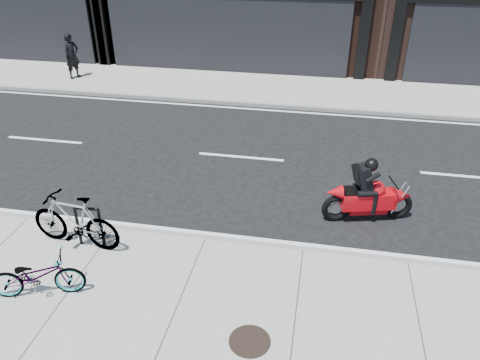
% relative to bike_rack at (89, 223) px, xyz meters
% --- Properties ---
extents(ground, '(120.00, 120.00, 0.00)m').
position_rel_bike_rack_xyz_m(ground, '(2.18, 2.60, -0.65)').
color(ground, black).
rests_on(ground, ground).
extents(sidewalk_far, '(60.00, 3.50, 0.13)m').
position_rel_bike_rack_xyz_m(sidewalk_far, '(2.18, 10.35, -0.59)').
color(sidewalk_far, gray).
rests_on(sidewalk_far, ground).
extents(bike_rack, '(0.53, 0.10, 0.89)m').
position_rel_bike_rack_xyz_m(bike_rack, '(0.00, 0.00, 0.00)').
color(bike_rack, black).
rests_on(bike_rack, sidewalk_near).
extents(bicycle_front, '(1.68, 1.00, 0.83)m').
position_rel_bike_rack_xyz_m(bicycle_front, '(-0.24, -1.47, -0.11)').
color(bicycle_front, gray).
rests_on(bicycle_front, sidewalk_near).
extents(bicycle_rear, '(1.97, 0.75, 1.16)m').
position_rel_bike_rack_xyz_m(bicycle_rear, '(-0.27, -0.04, 0.05)').
color(bicycle_rear, gray).
rests_on(bicycle_rear, sidewalk_near).
extents(motorcycle, '(2.00, 0.78, 1.52)m').
position_rel_bike_rack_xyz_m(motorcycle, '(5.55, 2.17, -0.04)').
color(motorcycle, black).
rests_on(motorcycle, ground).
extents(pedestrian, '(0.65, 0.76, 1.76)m').
position_rel_bike_rack_xyz_m(pedestrian, '(-5.63, 10.03, 0.35)').
color(pedestrian, black).
rests_on(pedestrian, sidewalk_far).
extents(manhole_cover, '(0.88, 0.88, 0.02)m').
position_rel_bike_rack_xyz_m(manhole_cover, '(3.52, -1.83, -0.52)').
color(manhole_cover, black).
rests_on(manhole_cover, sidewalk_near).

